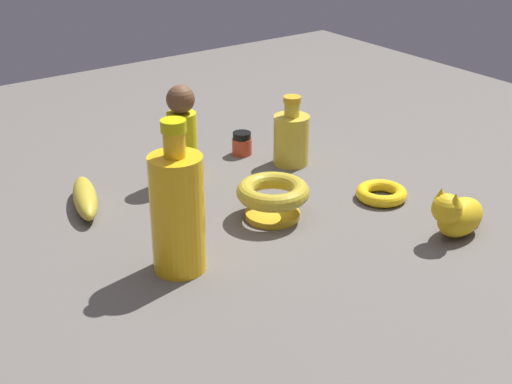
# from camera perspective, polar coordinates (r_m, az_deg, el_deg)

# --- Properties ---
(ground) EXTENTS (2.00, 2.00, 0.00)m
(ground) POSITION_cam_1_polar(r_m,az_deg,el_deg) (1.26, -0.00, -1.89)
(ground) COLOR #5B5651
(bottle_short) EXTENTS (0.07, 0.07, 0.14)m
(bottle_short) POSITION_cam_1_polar(r_m,az_deg,el_deg) (1.45, 2.72, 4.18)
(bottle_short) COLOR gold
(bottle_short) RESTS_ON ground
(banana) EXTENTS (0.17, 0.09, 0.04)m
(banana) POSITION_cam_1_polar(r_m,az_deg,el_deg) (1.32, -12.93, -0.43)
(banana) COLOR gold
(banana) RESTS_ON ground
(bottle_tall) EXTENTS (0.08, 0.08, 0.23)m
(bottle_tall) POSITION_cam_1_polar(r_m,az_deg,el_deg) (1.07, -6.02, -1.43)
(bottle_tall) COLOR yellow
(bottle_tall) RESTS_ON ground
(bowl) EXTENTS (0.12, 0.12, 0.06)m
(bowl) POSITION_cam_1_polar(r_m,az_deg,el_deg) (1.24, 1.30, -0.26)
(bowl) COLOR gold
(bowl) RESTS_ON ground
(person_figure_adult) EXTENTS (0.07, 0.07, 0.18)m
(person_figure_adult) POSITION_cam_1_polar(r_m,az_deg,el_deg) (1.37, -5.67, 4.35)
(person_figure_adult) COLOR yellow
(person_figure_adult) RESTS_ON ground
(cat_figurine) EXTENTS (0.07, 0.13, 0.09)m
(cat_figurine) POSITION_cam_1_polar(r_m,az_deg,el_deg) (1.22, 15.11, -1.66)
(cat_figurine) COLOR gold
(cat_figurine) RESTS_ON ground
(bangle) EXTENTS (0.09, 0.09, 0.02)m
(bangle) POSITION_cam_1_polar(r_m,az_deg,el_deg) (1.34, 9.56, -0.10)
(bangle) COLOR yellow
(bangle) RESTS_ON ground
(nail_polish_jar) EXTENTS (0.04, 0.04, 0.05)m
(nail_polish_jar) POSITION_cam_1_polar(r_m,az_deg,el_deg) (1.51, -1.09, 3.74)
(nail_polish_jar) COLOR #BA3B25
(nail_polish_jar) RESTS_ON ground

